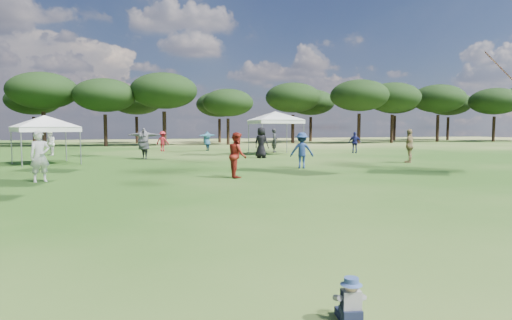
{
  "coord_description": "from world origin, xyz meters",
  "views": [
    {
      "loc": [
        -1.5,
        -1.35,
        1.9
      ],
      "look_at": [
        0.13,
        3.66,
        1.5
      ],
      "focal_mm": 30.0,
      "sensor_mm": 36.0,
      "label": 1
    }
  ],
  "objects": [
    {
      "name": "festival_crowd",
      "position": [
        -0.05,
        24.01,
        0.88
      ],
      "size": [
        29.59,
        20.23,
        1.93
      ],
      "color": "white",
      "rests_on": "ground"
    },
    {
      "name": "toddler",
      "position": [
        0.63,
        2.22,
        0.2
      ],
      "size": [
        0.33,
        0.35,
        0.45
      ],
      "rotation": [
        0.0,
        0.0,
        -0.22
      ],
      "color": "#151B31",
      "rests_on": "ground"
    },
    {
      "name": "tree_line",
      "position": [
        2.39,
        47.41,
        5.42
      ],
      "size": [
        108.78,
        17.63,
        7.77
      ],
      "color": "black",
      "rests_on": "ground"
    },
    {
      "name": "tent_right",
      "position": [
        9.09,
        26.8,
        2.89
      ],
      "size": [
        6.41,
        6.41,
        3.32
      ],
      "rotation": [
        0.0,
        0.0,
        0.01
      ],
      "color": "gray",
      "rests_on": "ground"
    },
    {
      "name": "tent_left",
      "position": [
        -5.04,
        23.15,
        2.4
      ],
      "size": [
        5.48,
        5.48,
        2.83
      ],
      "rotation": [
        0.0,
        0.0,
        0.36
      ],
      "color": "gray",
      "rests_on": "ground"
    }
  ]
}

